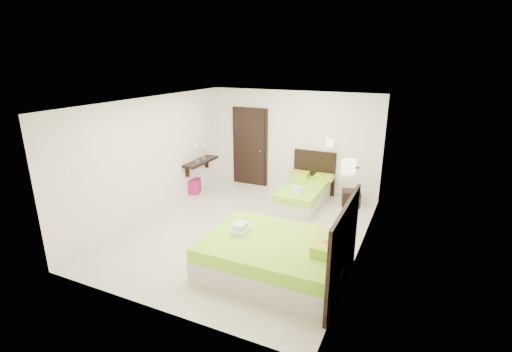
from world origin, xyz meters
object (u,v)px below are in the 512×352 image
at_px(bed_double, 279,256).
at_px(nightstand, 351,198).
at_px(bed_single, 304,192).
at_px(ottoman, 192,186).

bearing_deg(bed_double, nightstand, 82.08).
distance_m(bed_single, bed_double, 3.17).
xyz_separation_m(nightstand, ottoman, (-3.92, -0.87, 0.00)).
height_order(bed_double, ottoman, bed_double).
height_order(bed_double, nightstand, bed_double).
relative_size(bed_double, nightstand, 5.38).
height_order(bed_single, nightstand, bed_single).
xyz_separation_m(bed_double, ottoman, (-3.44, 2.59, -0.14)).
height_order(bed_single, ottoman, bed_single).
bearing_deg(bed_double, bed_single, 100.42).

